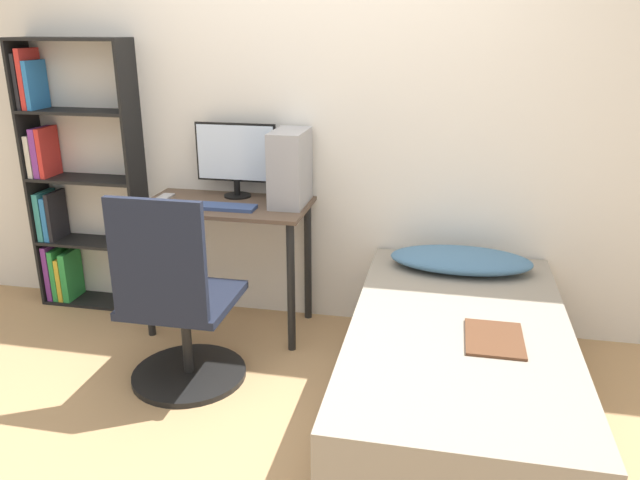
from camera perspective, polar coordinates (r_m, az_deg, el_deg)
name	(u,v)px	position (r m, az deg, el deg)	size (l,w,h in m)	color
ground_plane	(244,444)	(2.89, -6.96, -18.01)	(14.00, 14.00, 0.00)	tan
wall_back	(310,114)	(3.63, -0.94, 11.45)	(8.00, 0.05, 2.50)	silver
desk	(227,228)	(3.63, -8.48, 1.10)	(0.95, 0.51, 0.77)	brown
bookshelf	(68,188)	(4.20, -22.04, 4.43)	(0.71, 0.23, 1.66)	black
office_chair	(179,317)	(3.16, -12.80, -6.85)	(0.59, 0.59, 1.02)	black
bed	(457,372)	(2.98, 12.38, -11.67)	(0.99, 1.84, 0.48)	#4C3D2D
pillow	(461,260)	(3.45, 12.75, -1.79)	(0.76, 0.36, 0.11)	teal
magazine	(494,339)	(2.76, 15.65, -8.67)	(0.24, 0.32, 0.01)	#56331E
monitor	(236,156)	(3.67, -7.71, 7.62)	(0.48, 0.16, 0.43)	black
keyboard	(219,207)	(3.49, -9.18, 3.03)	(0.41, 0.12, 0.02)	#33477A
pc_tower	(290,168)	(3.49, -2.75, 6.62)	(0.18, 0.33, 0.42)	#99999E
phone	(165,197)	(3.77, -14.02, 3.84)	(0.07, 0.14, 0.01)	#B7B7BC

